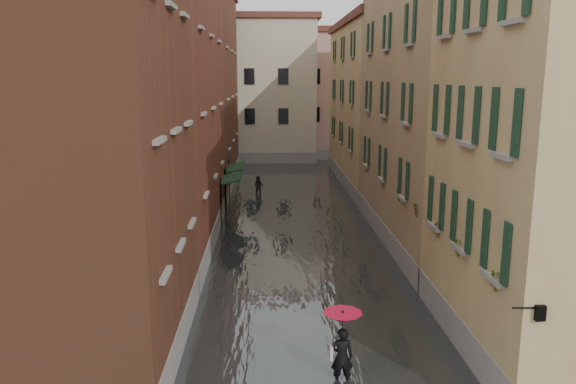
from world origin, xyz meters
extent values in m
plane|color=#535355|center=(0.00, 0.00, 0.00)|extent=(120.00, 120.00, 0.00)
cube|color=#3F4446|center=(0.00, 13.00, 0.10)|extent=(10.00, 60.00, 0.20)
cube|color=brown|center=(-7.00, -2.00, 6.50)|extent=(6.00, 8.00, 13.00)
cube|color=brown|center=(-7.00, 9.00, 6.25)|extent=(6.00, 14.00, 12.50)
cube|color=brown|center=(-7.00, 24.00, 7.00)|extent=(6.00, 16.00, 14.00)
cube|color=#9E7951|center=(7.00, -2.00, 5.75)|extent=(6.00, 8.00, 11.50)
cube|color=tan|center=(7.00, 9.00, 6.50)|extent=(6.00, 14.00, 13.00)
cube|color=#9E7951|center=(7.00, 24.00, 5.75)|extent=(6.00, 16.00, 11.50)
cube|color=beige|center=(-3.00, 38.00, 6.50)|extent=(12.00, 9.00, 13.00)
cube|color=tan|center=(6.00, 40.00, 6.00)|extent=(10.00, 9.00, 12.00)
cube|color=#17331B|center=(-3.45, 13.13, 2.55)|extent=(1.09, 2.91, 0.31)
cylinder|color=black|center=(-3.95, 11.68, 1.40)|extent=(0.06, 0.06, 2.80)
cylinder|color=black|center=(-3.95, 14.59, 1.40)|extent=(0.06, 0.06, 2.80)
cube|color=#17331B|center=(-3.45, 16.84, 2.55)|extent=(1.09, 3.11, 0.31)
cylinder|color=black|center=(-3.95, 15.28, 1.40)|extent=(0.06, 0.06, 2.80)
cylinder|color=black|center=(-3.95, 18.39, 1.40)|extent=(0.06, 0.06, 2.80)
cylinder|color=black|center=(4.05, -6.00, 3.10)|extent=(0.60, 0.05, 0.05)
cube|color=black|center=(4.35, -6.00, 3.00)|extent=(0.22, 0.22, 0.35)
cube|color=beige|center=(4.35, -6.00, 3.00)|extent=(0.14, 0.14, 0.24)
cube|color=brown|center=(4.12, -4.54, 3.15)|extent=(0.22, 0.85, 0.18)
imported|color=#265926|center=(4.12, -4.54, 3.57)|extent=(0.59, 0.51, 0.66)
cube|color=brown|center=(4.12, -1.83, 3.15)|extent=(0.22, 0.85, 0.18)
imported|color=#265926|center=(4.12, -1.83, 3.57)|extent=(0.59, 0.51, 0.66)
cube|color=brown|center=(4.12, 0.10, 3.15)|extent=(0.22, 0.85, 0.18)
imported|color=#265926|center=(4.12, 0.10, 3.57)|extent=(0.59, 0.51, 0.66)
cube|color=brown|center=(4.12, 2.76, 3.15)|extent=(0.22, 0.85, 0.18)
imported|color=#265926|center=(4.12, 2.76, 3.57)|extent=(0.59, 0.51, 0.66)
cube|color=brown|center=(4.12, 5.56, 3.15)|extent=(0.22, 0.85, 0.18)
imported|color=#265926|center=(4.12, 5.56, 3.57)|extent=(0.59, 0.51, 0.66)
imported|color=black|center=(0.40, -3.74, 0.82)|extent=(0.61, 0.41, 1.63)
cube|color=beige|center=(0.12, -3.69, 0.95)|extent=(0.08, 0.30, 0.38)
cylinder|color=black|center=(0.40, -3.74, 1.35)|extent=(0.02, 0.02, 1.00)
cone|color=#B50C2C|center=(0.40, -3.74, 1.92)|extent=(1.02, 1.02, 0.28)
imported|color=black|center=(-2.08, 20.04, 0.71)|extent=(0.81, 0.71, 1.42)
camera|label=1|loc=(-1.51, -17.13, 8.00)|focal=35.00mm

